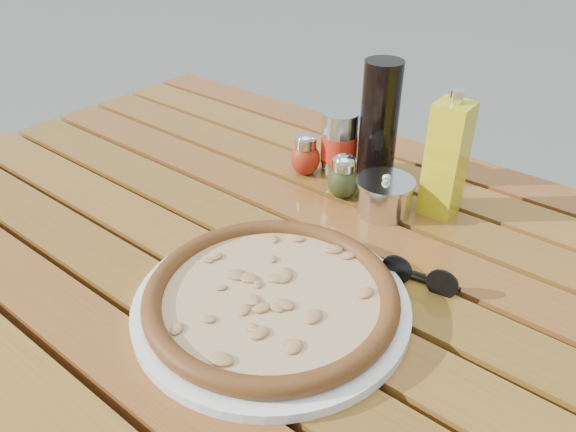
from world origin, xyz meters
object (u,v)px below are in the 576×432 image
Objects in this scene: oregano_shaker at (343,177)px; soda_can at (339,144)px; table at (280,276)px; parmesan_tin at (384,196)px; plate at (272,304)px; olive_oil_cruet at (446,159)px; dark_bottle at (379,124)px; pepper_shaker at (305,155)px; sunglasses at (419,277)px; pizza at (271,295)px.

soda_can reaches higher than oregano_shaker.
parmesan_tin is at bearing 63.17° from table.
olive_oil_cruet is (0.06, 0.36, 0.09)m from plate.
pepper_shaker is at bearing -152.12° from dark_bottle.
sunglasses is (0.07, -0.20, -0.08)m from olive_oil_cruet.
dark_bottle is 2.29× the size of parmesan_tin.
dark_bottle is at bearing 27.88° from pepper_shaker.
dark_bottle reaches higher than pizza.
olive_oil_cruet is at bearing 40.19° from parmesan_tin.
soda_can reaches higher than table.
pepper_shaker is 0.11m from oregano_shaker.
pizza is at bearing -67.97° from soda_can.
pizza is at bearing -99.50° from olive_oil_cruet.
dark_bottle reaches higher than parmesan_tin.
table is 3.39× the size of pizza.
table is 17.07× the size of pepper_shaker.
oregano_shaker is at bearing -96.59° from dark_bottle.
dark_bottle is 1.05× the size of olive_oil_cruet.
olive_oil_cruet is 2.19× the size of parmesan_tin.
pizza reaches higher than table.
soda_can is (-0.07, -0.02, -0.05)m from dark_bottle.
soda_can is (-0.15, 0.36, 0.05)m from plate.
oregano_shaker is 0.08m from parmesan_tin.
pepper_shaker reaches higher than pizza.
plate is 0.37m from olive_oil_cruet.
plate is 0.41m from dark_bottle.
oregano_shaker reaches higher than sunglasses.
sunglasses is (0.13, 0.16, -0.01)m from pizza.
pepper_shaker is 0.74× the size of sunglasses.
soda_can reaches higher than plate.
soda_can is at bearing 178.07° from olive_oil_cruet.
oregano_shaker is at bearing 138.97° from sunglasses.
pepper_shaker is (-0.10, 0.19, 0.11)m from table.
olive_oil_cruet reaches higher than table.
soda_can is at bearing -164.33° from dark_bottle.
plate is 0.30m from parmesan_tin.
dark_bottle is at bearing 15.67° from soda_can.
plate is 0.40m from soda_can.
pepper_shaker is 0.37× the size of dark_bottle.
table is at bearing -77.29° from soda_can.
olive_oil_cruet reaches higher than pizza.
sunglasses is at bearing -31.67° from oregano_shaker.
parmesan_tin reaches higher than sunglasses.
dark_bottle is (0.01, 0.25, 0.19)m from table.
pepper_shaker reaches higher than parmesan_tin.
sunglasses is at bearing 7.88° from table.
parmesan_tin is at bearing -25.87° from soda_can.
plate is 4.39× the size of pepper_shaker.
dark_bottle reaches higher than soda_can.
dark_bottle reaches higher than sunglasses.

